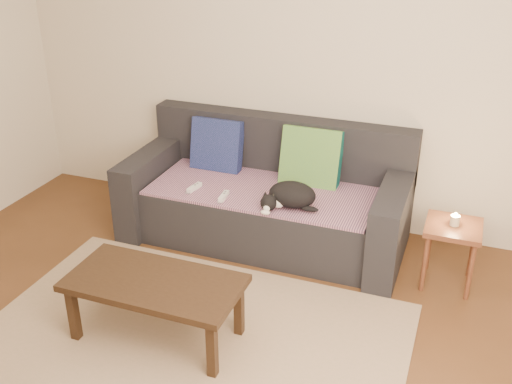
% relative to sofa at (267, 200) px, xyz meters
% --- Properties ---
extents(ground, '(4.50, 4.50, 0.00)m').
position_rel_sofa_xyz_m(ground, '(0.00, -1.57, -0.31)').
color(ground, brown).
rests_on(ground, ground).
extents(back_wall, '(4.50, 0.04, 2.60)m').
position_rel_sofa_xyz_m(back_wall, '(0.00, 0.43, 0.99)').
color(back_wall, beige).
rests_on(back_wall, ground).
extents(sofa, '(2.10, 0.94, 0.87)m').
position_rel_sofa_xyz_m(sofa, '(0.00, 0.00, 0.00)').
color(sofa, '#232328').
rests_on(sofa, ground).
extents(throw_blanket, '(1.66, 0.74, 0.02)m').
position_rel_sofa_xyz_m(throw_blanket, '(0.00, -0.09, 0.12)').
color(throw_blanket, '#42284C').
rests_on(throw_blanket, sofa).
extents(cushion_navy, '(0.41, 0.19, 0.42)m').
position_rel_sofa_xyz_m(cushion_navy, '(-0.48, 0.17, 0.32)').
color(cushion_navy, '#112049').
rests_on(cushion_navy, throw_blanket).
extents(cushion_green, '(0.45, 0.22, 0.46)m').
position_rel_sofa_xyz_m(cushion_green, '(0.29, 0.17, 0.32)').
color(cushion_green, '#0D5452').
rests_on(cushion_green, throw_blanket).
extents(cat, '(0.41, 0.35, 0.18)m').
position_rel_sofa_xyz_m(cat, '(0.27, -0.29, 0.21)').
color(cat, black).
rests_on(cat, throw_blanket).
extents(wii_remote_a, '(0.06, 0.15, 0.03)m').
position_rel_sofa_xyz_m(wii_remote_a, '(-0.47, -0.27, 0.15)').
color(wii_remote_a, white).
rests_on(wii_remote_a, throw_blanket).
extents(wii_remote_b, '(0.05, 0.15, 0.03)m').
position_rel_sofa_xyz_m(wii_remote_b, '(-0.21, -0.33, 0.15)').
color(wii_remote_b, white).
rests_on(wii_remote_b, throw_blanket).
extents(side_table, '(0.36, 0.36, 0.45)m').
position_rel_sofa_xyz_m(side_table, '(1.36, -0.19, 0.06)').
color(side_table, brown).
rests_on(side_table, ground).
extents(candle, '(0.06, 0.06, 0.09)m').
position_rel_sofa_xyz_m(candle, '(1.36, -0.19, 0.18)').
color(candle, beige).
rests_on(candle, side_table).
extents(rug, '(2.50, 1.80, 0.01)m').
position_rel_sofa_xyz_m(rug, '(0.00, -1.42, -0.30)').
color(rug, tan).
rests_on(rug, ground).
extents(coffee_table, '(1.01, 0.50, 0.40)m').
position_rel_sofa_xyz_m(coffee_table, '(-0.19, -1.38, 0.04)').
color(coffee_table, black).
rests_on(coffee_table, rug).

